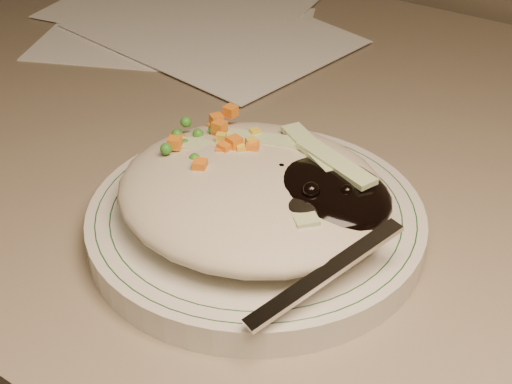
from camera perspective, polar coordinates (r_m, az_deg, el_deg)
The scene contains 5 objects.
desk at distance 0.73m, azimuth 14.16°, elevation -12.21°, with size 1.40×0.70×0.74m.
plate at distance 0.51m, azimuth 0.00°, elevation -2.39°, with size 0.24×0.24×0.02m, color silver.
plate_rim at distance 0.51m, azimuth 0.00°, elevation -1.49°, with size 0.23×0.23×0.00m.
meal at distance 0.49m, azimuth 0.37°, elevation 0.33°, with size 0.21×0.19×0.05m.
papers at distance 0.87m, azimuth -4.82°, elevation 13.19°, with size 0.42×0.35×0.00m.
Camera 1 is at (0.13, 0.89, 1.06)m, focal length 50.00 mm.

